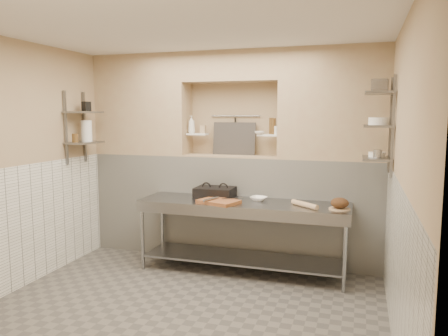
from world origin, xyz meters
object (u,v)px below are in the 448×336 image
at_px(bowl_alcove, 259,133).
at_px(jug_left, 87,131).
at_px(mixing_bowl, 259,199).
at_px(cutting_board, 219,202).
at_px(bottle_soap, 192,124).
at_px(panini_press, 215,192).
at_px(rolling_pin, 305,205).
at_px(prep_table, 242,222).
at_px(bread_loaf, 340,203).

distance_m(bowl_alcove, jug_left, 2.31).
relative_size(mixing_bowl, bowl_alcove, 1.57).
height_order(cutting_board, mixing_bowl, mixing_bowl).
bearing_deg(bottle_soap, mixing_bowl, -20.83).
bearing_deg(panini_press, rolling_pin, -12.15).
height_order(rolling_pin, jug_left, jug_left).
distance_m(panini_press, rolling_pin, 1.21).
height_order(prep_table, mixing_bowl, mixing_bowl).
xyz_separation_m(prep_table, jug_left, (-2.14, -0.08, 1.11)).
bearing_deg(prep_table, mixing_bowl, 39.79).
distance_m(bread_loaf, bottle_soap, 2.30).
height_order(bread_loaf, bottle_soap, bottle_soap).
xyz_separation_m(bowl_alcove, jug_left, (-2.23, -0.59, 0.02)).
distance_m(rolling_pin, jug_left, 3.02).
bearing_deg(prep_table, rolling_pin, -5.67).
xyz_separation_m(rolling_pin, bowl_alcove, (-0.68, 0.58, 0.80)).
distance_m(prep_table, bottle_soap, 1.58).
xyz_separation_m(panini_press, bottle_soap, (-0.46, 0.37, 0.87)).
distance_m(prep_table, mixing_bowl, 0.36).
relative_size(prep_table, bottle_soap, 10.80).
distance_m(rolling_pin, bottle_soap, 1.98).
bearing_deg(mixing_bowl, panini_press, 176.95).
height_order(panini_press, bottle_soap, bottle_soap).
distance_m(bread_loaf, bowl_alcove, 1.44).
bearing_deg(panini_press, bread_loaf, -9.39).
bearing_deg(panini_press, jug_left, -171.92).
bearing_deg(rolling_pin, mixing_bowl, 159.95).
height_order(bread_loaf, jug_left, jug_left).
xyz_separation_m(prep_table, bowl_alcove, (0.09, 0.51, 1.09)).
bearing_deg(bottle_soap, jug_left, -153.77).
bearing_deg(bread_loaf, panini_press, 170.88).
height_order(cutting_board, bottle_soap, bottle_soap).
relative_size(panini_press, rolling_pin, 1.21).
relative_size(rolling_pin, jug_left, 1.45).
bearing_deg(cutting_board, prep_table, 33.32).
relative_size(bread_loaf, jug_left, 0.72).
bearing_deg(panini_press, prep_table, -22.76).
distance_m(rolling_pin, bowl_alcove, 1.20).
distance_m(prep_table, bread_loaf, 1.21).
height_order(prep_table, jug_left, jug_left).
bearing_deg(cutting_board, bread_loaf, 3.52).
bearing_deg(jug_left, bottle_soap, 26.23).
bearing_deg(bread_loaf, prep_table, 176.04).
bearing_deg(bottle_soap, bread_loaf, -16.94).
xyz_separation_m(bottle_soap, jug_left, (-1.26, -0.62, -0.08)).
bearing_deg(bread_loaf, cutting_board, -176.48).
distance_m(cutting_board, bowl_alcove, 1.11).
height_order(bottle_soap, jug_left, bottle_soap).
bearing_deg(prep_table, panini_press, 157.51).
relative_size(cutting_board, bottle_soap, 1.93).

